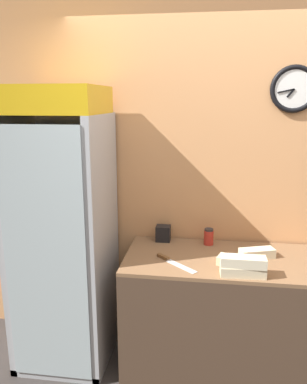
{
  "coord_description": "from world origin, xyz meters",
  "views": [
    {
      "loc": [
        -0.22,
        -1.55,
        1.92
      ],
      "look_at": [
        -0.56,
        0.86,
        1.32
      ],
      "focal_mm": 35.0,
      "sensor_mm": 36.0,
      "label": 1
    }
  ],
  "objects_px": {
    "sandwich_stack_bottom": "(243,271)",
    "chefs_knife": "(171,261)",
    "sandwich_flat_left": "(236,262)",
    "sandwich_stack_middle": "(243,262)",
    "condiment_jar": "(209,237)",
    "sandwich_flat_right": "(257,253)",
    "beverage_cooler": "(65,218)",
    "napkin_dispenser": "(163,233)"
  },
  "relations": [
    {
      "from": "sandwich_stack_bottom",
      "to": "chefs_knife",
      "type": "distance_m",
      "value": 0.48
    },
    {
      "from": "sandwich_stack_bottom",
      "to": "sandwich_flat_left",
      "type": "xyz_separation_m",
      "value": [
        -0.03,
        0.14,
        -0.0
      ]
    },
    {
      "from": "sandwich_flat_right",
      "to": "condiment_jar",
      "type": "height_order",
      "value": "condiment_jar"
    },
    {
      "from": "sandwich_flat_left",
      "to": "condiment_jar",
      "type": "xyz_separation_m",
      "value": [
        -0.17,
        0.36,
        0.03
      ]
    },
    {
      "from": "chefs_knife",
      "to": "beverage_cooler",
      "type": "bearing_deg",
      "value": 168.06
    },
    {
      "from": "chefs_knife",
      "to": "sandwich_stack_middle",
      "type": "bearing_deg",
      "value": -17.24
    },
    {
      "from": "chefs_knife",
      "to": "napkin_dispenser",
      "type": "height_order",
      "value": "napkin_dispenser"
    },
    {
      "from": "sandwich_stack_middle",
      "to": "sandwich_flat_right",
      "type": "relative_size",
      "value": 1.08
    },
    {
      "from": "sandwich_stack_middle",
      "to": "condiment_jar",
      "type": "relative_size",
      "value": 2.22
    },
    {
      "from": "sandwich_stack_middle",
      "to": "chefs_knife",
      "type": "distance_m",
      "value": 0.49
    },
    {
      "from": "beverage_cooler",
      "to": "condiment_jar",
      "type": "distance_m",
      "value": 1.07
    },
    {
      "from": "sandwich_stack_bottom",
      "to": "sandwich_flat_right",
      "type": "relative_size",
      "value": 1.09
    },
    {
      "from": "sandwich_stack_bottom",
      "to": "sandwich_flat_right",
      "type": "xyz_separation_m",
      "value": [
        0.12,
        0.3,
        -0.0
      ]
    },
    {
      "from": "chefs_knife",
      "to": "napkin_dispenser",
      "type": "xyz_separation_m",
      "value": [
        -0.09,
        0.38,
        0.05
      ]
    },
    {
      "from": "sandwich_stack_bottom",
      "to": "sandwich_flat_left",
      "type": "distance_m",
      "value": 0.14
    },
    {
      "from": "beverage_cooler",
      "to": "sandwich_stack_middle",
      "type": "bearing_deg",
      "value": -13.91
    },
    {
      "from": "sandwich_flat_right",
      "to": "chefs_knife",
      "type": "relative_size",
      "value": 0.89
    },
    {
      "from": "sandwich_flat_left",
      "to": "napkin_dispenser",
      "type": "relative_size",
      "value": 2.17
    },
    {
      "from": "sandwich_stack_middle",
      "to": "sandwich_flat_right",
      "type": "distance_m",
      "value": 0.33
    },
    {
      "from": "chefs_knife",
      "to": "condiment_jar",
      "type": "relative_size",
      "value": 2.32
    },
    {
      "from": "sandwich_flat_left",
      "to": "chefs_knife",
      "type": "height_order",
      "value": "sandwich_flat_left"
    },
    {
      "from": "sandwich_stack_middle",
      "to": "napkin_dispenser",
      "type": "xyz_separation_m",
      "value": [
        -0.55,
        0.52,
        -0.03
      ]
    },
    {
      "from": "sandwich_stack_bottom",
      "to": "napkin_dispenser",
      "type": "relative_size",
      "value": 2.32
    },
    {
      "from": "sandwich_flat_left",
      "to": "sandwich_stack_bottom",
      "type": "bearing_deg",
      "value": -76.31
    },
    {
      "from": "sandwich_flat_left",
      "to": "sandwich_stack_middle",
      "type": "bearing_deg",
      "value": -76.31
    },
    {
      "from": "beverage_cooler",
      "to": "sandwich_flat_right",
      "type": "bearing_deg",
      "value": -0.47
    },
    {
      "from": "napkin_dispenser",
      "to": "sandwich_flat_right",
      "type": "bearing_deg",
      "value": -18.3
    },
    {
      "from": "sandwich_stack_middle",
      "to": "napkin_dispenser",
      "type": "relative_size",
      "value": 2.28
    },
    {
      "from": "sandwich_stack_middle",
      "to": "chefs_knife",
      "type": "bearing_deg",
      "value": 162.76
    },
    {
      "from": "sandwich_flat_left",
      "to": "chefs_knife",
      "type": "bearing_deg",
      "value": 179.22
    },
    {
      "from": "sandwich_flat_left",
      "to": "chefs_knife",
      "type": "xyz_separation_m",
      "value": [
        -0.42,
        0.01,
        -0.02
      ]
    },
    {
      "from": "beverage_cooler",
      "to": "sandwich_stack_middle",
      "type": "relative_size",
      "value": 7.33
    },
    {
      "from": "beverage_cooler",
      "to": "sandwich_stack_bottom",
      "type": "height_order",
      "value": "beverage_cooler"
    },
    {
      "from": "sandwich_stack_bottom",
      "to": "chefs_knife",
      "type": "bearing_deg",
      "value": 162.76
    },
    {
      "from": "beverage_cooler",
      "to": "sandwich_flat_left",
      "type": "relative_size",
      "value": 7.73
    },
    {
      "from": "sandwich_flat_left",
      "to": "condiment_jar",
      "type": "height_order",
      "value": "condiment_jar"
    },
    {
      "from": "sandwich_flat_right",
      "to": "sandwich_stack_bottom",
      "type": "bearing_deg",
      "value": -112.39
    },
    {
      "from": "napkin_dispenser",
      "to": "condiment_jar",
      "type": "bearing_deg",
      "value": -4.49
    },
    {
      "from": "chefs_knife",
      "to": "condiment_jar",
      "type": "bearing_deg",
      "value": 54.46
    },
    {
      "from": "sandwich_stack_bottom",
      "to": "napkin_dispenser",
      "type": "xyz_separation_m",
      "value": [
        -0.55,
        0.52,
        0.03
      ]
    },
    {
      "from": "sandwich_flat_left",
      "to": "sandwich_flat_right",
      "type": "relative_size",
      "value": 1.02
    },
    {
      "from": "sandwich_flat_right",
      "to": "chefs_knife",
      "type": "xyz_separation_m",
      "value": [
        -0.58,
        -0.16,
        -0.02
      ]
    }
  ]
}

